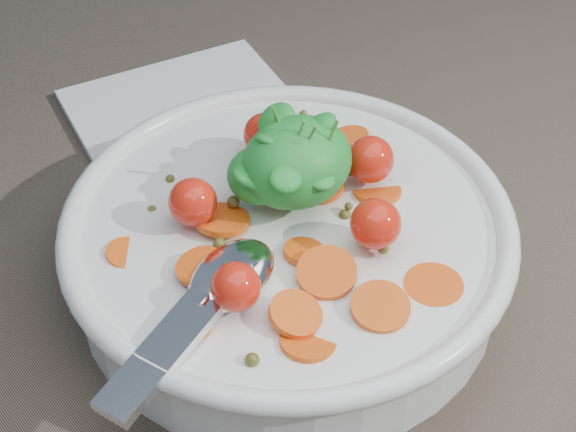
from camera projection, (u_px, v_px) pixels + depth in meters
ground at (293, 298)px, 0.56m from camera, size 6.00×6.00×0.00m
bowl at (288, 243)px, 0.55m from camera, size 0.30×0.28×0.12m
napkin at (187, 114)px, 0.69m from camera, size 0.20×0.18×0.01m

